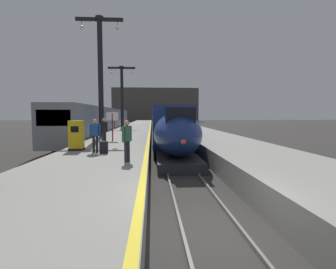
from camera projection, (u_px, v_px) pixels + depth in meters
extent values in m
plane|color=#33302D|center=(212.00, 233.00, 6.47)|extent=(260.00, 260.00, 0.00)
cube|color=gray|center=(131.00, 135.00, 30.80)|extent=(4.80, 110.00, 1.05)
cube|color=gray|center=(198.00, 135.00, 31.31)|extent=(4.80, 110.00, 1.05)
cube|color=yellow|center=(150.00, 131.00, 30.90)|extent=(0.20, 107.80, 0.01)
cube|color=slate|center=(158.00, 137.00, 33.78)|extent=(0.08, 110.00, 0.12)
cube|color=slate|center=(169.00, 137.00, 33.87)|extent=(0.08, 110.00, 0.12)
cube|color=slate|center=(95.00, 137.00, 33.28)|extent=(0.08, 110.00, 0.12)
cube|color=slate|center=(107.00, 137.00, 33.37)|extent=(0.08, 110.00, 0.12)
ellipsoid|color=navy|center=(177.00, 134.00, 15.25)|extent=(2.78, 6.10, 2.56)
cube|color=#28282D|center=(178.00, 161.00, 15.07)|extent=(2.46, 5.19, 0.55)
cube|color=black|center=(180.00, 116.00, 13.80)|extent=(1.59, 1.00, 0.90)
sphere|color=#F24C4C|center=(183.00, 142.00, 12.31)|extent=(0.28, 0.28, 0.28)
cube|color=navy|center=(168.00, 124.00, 24.02)|extent=(2.90, 14.00, 3.05)
cube|color=black|center=(153.00, 118.00, 23.89)|extent=(0.04, 11.90, 0.80)
cube|color=black|center=(183.00, 118.00, 24.07)|extent=(0.04, 11.90, 0.80)
cube|color=silver|center=(168.00, 138.00, 24.12)|extent=(2.92, 13.30, 0.24)
cube|color=black|center=(172.00, 150.00, 19.70)|extent=(2.03, 2.20, 0.56)
cube|color=black|center=(165.00, 139.00, 28.62)|extent=(2.03, 2.20, 0.56)
cube|color=navy|center=(161.00, 120.00, 40.54)|extent=(2.90, 18.00, 3.05)
cube|color=black|center=(152.00, 117.00, 40.41)|extent=(0.04, 15.84, 0.80)
cube|color=black|center=(170.00, 117.00, 40.58)|extent=(0.04, 15.84, 0.80)
cube|color=black|center=(163.00, 135.00, 34.59)|extent=(2.03, 2.20, 0.56)
cube|color=black|center=(160.00, 129.00, 46.77)|extent=(2.03, 2.20, 0.56)
cube|color=navy|center=(158.00, 118.00, 59.05)|extent=(2.90, 18.00, 3.05)
cube|color=black|center=(152.00, 116.00, 58.92)|extent=(0.04, 15.84, 0.80)
cube|color=black|center=(165.00, 116.00, 59.09)|extent=(0.04, 15.84, 0.80)
cube|color=black|center=(159.00, 128.00, 53.10)|extent=(2.03, 2.20, 0.56)
cube|color=black|center=(158.00, 125.00, 65.28)|extent=(2.03, 2.20, 0.56)
cube|color=navy|center=(157.00, 117.00, 77.55)|extent=(2.90, 18.00, 3.05)
cube|color=black|center=(152.00, 116.00, 77.42)|extent=(0.04, 15.84, 0.80)
cube|color=black|center=(162.00, 116.00, 77.60)|extent=(0.04, 15.84, 0.80)
cube|color=black|center=(157.00, 124.00, 71.60)|extent=(2.03, 2.20, 0.56)
cube|color=black|center=(157.00, 123.00, 83.78)|extent=(2.03, 2.20, 0.56)
cube|color=gray|center=(87.00, 123.00, 26.27)|extent=(2.85, 18.00, 3.30)
cube|color=black|center=(54.00, 118.00, 17.31)|extent=(2.28, 0.08, 1.10)
cube|color=black|center=(73.00, 118.00, 26.14)|extent=(0.04, 15.30, 0.90)
cube|color=black|center=(101.00, 118.00, 26.32)|extent=(0.04, 15.30, 0.90)
cube|color=black|center=(70.00, 148.00, 20.69)|extent=(2.00, 2.00, 0.52)
cube|color=black|center=(99.00, 136.00, 32.15)|extent=(2.00, 2.00, 0.52)
cube|color=gray|center=(114.00, 119.00, 44.78)|extent=(2.85, 18.00, 3.30)
cylinder|color=black|center=(101.00, 77.00, 22.21)|extent=(0.44, 0.44, 10.22)
cylinder|color=black|center=(99.00, 18.00, 21.83)|extent=(0.68, 0.68, 0.30)
cube|color=black|center=(99.00, 19.00, 21.83)|extent=(4.00, 0.24, 0.28)
cylinder|color=black|center=(82.00, 23.00, 21.77)|extent=(0.03, 0.03, 0.60)
sphere|color=#EFEACC|center=(82.00, 28.00, 21.79)|extent=(0.36, 0.36, 0.36)
cylinder|color=black|center=(117.00, 24.00, 21.95)|extent=(0.03, 0.03, 0.60)
sphere|color=#EFEACC|center=(117.00, 28.00, 21.98)|extent=(0.36, 0.36, 0.36)
cylinder|color=black|center=(122.00, 97.00, 38.11)|extent=(0.44, 0.44, 8.99)
cylinder|color=black|center=(122.00, 67.00, 37.78)|extent=(0.68, 0.68, 0.30)
cube|color=black|center=(122.00, 68.00, 37.78)|extent=(4.00, 0.24, 0.28)
cylinder|color=black|center=(111.00, 70.00, 37.72)|extent=(0.03, 0.03, 0.60)
sphere|color=#EFEACC|center=(111.00, 73.00, 37.74)|extent=(0.36, 0.36, 0.36)
cylinder|color=black|center=(132.00, 70.00, 37.90)|extent=(0.03, 0.03, 0.60)
sphere|color=#EFEACC|center=(132.00, 73.00, 37.93)|extent=(0.36, 0.36, 0.36)
cylinder|color=#23232D|center=(94.00, 144.00, 13.09)|extent=(0.13, 0.13, 0.85)
cylinder|color=#23232D|center=(97.00, 144.00, 13.08)|extent=(0.13, 0.13, 0.85)
cube|color=#1E478C|center=(95.00, 130.00, 13.03)|extent=(0.40, 0.26, 0.62)
cylinder|color=#1E478C|center=(90.00, 131.00, 13.04)|extent=(0.09, 0.09, 0.58)
cylinder|color=#1E478C|center=(100.00, 131.00, 13.02)|extent=(0.09, 0.09, 0.58)
sphere|color=tan|center=(95.00, 121.00, 12.99)|extent=(0.22, 0.22, 0.22)
cylinder|color=#23232D|center=(105.00, 138.00, 16.33)|extent=(0.13, 0.13, 0.85)
cylinder|color=#23232D|center=(103.00, 138.00, 16.19)|extent=(0.13, 0.13, 0.85)
cube|color=black|center=(104.00, 127.00, 16.20)|extent=(0.41, 0.43, 0.62)
cylinder|color=black|center=(107.00, 127.00, 16.40)|extent=(0.09, 0.09, 0.58)
cylinder|color=black|center=(101.00, 128.00, 16.01)|extent=(0.09, 0.09, 0.58)
sphere|color=tan|center=(104.00, 120.00, 16.17)|extent=(0.22, 0.22, 0.22)
cylinder|color=#23232D|center=(126.00, 152.00, 10.41)|extent=(0.13, 0.13, 0.85)
cylinder|color=#23232D|center=(128.00, 151.00, 10.56)|extent=(0.13, 0.13, 0.85)
cube|color=#336647|center=(127.00, 133.00, 10.43)|extent=(0.38, 0.44, 0.62)
cylinder|color=#336647|center=(123.00, 135.00, 10.22)|extent=(0.09, 0.09, 0.58)
cylinder|color=#336647|center=(130.00, 134.00, 10.64)|extent=(0.09, 0.09, 0.58)
sphere|color=tan|center=(127.00, 123.00, 10.39)|extent=(0.22, 0.22, 0.22)
cube|color=black|center=(104.00, 147.00, 12.78)|extent=(0.40, 0.22, 0.60)
cylinder|color=#262628|center=(102.00, 138.00, 12.74)|extent=(0.02, 0.02, 0.36)
cylinder|color=#262628|center=(106.00, 138.00, 12.75)|extent=(0.02, 0.02, 0.36)
cube|color=#262628|center=(104.00, 134.00, 12.73)|extent=(0.22, 0.03, 0.02)
cube|color=yellow|center=(76.00, 136.00, 13.83)|extent=(0.70, 0.56, 1.60)
cube|color=black|center=(75.00, 129.00, 13.52)|extent=(0.40, 0.02, 0.32)
cube|color=black|center=(77.00, 149.00, 13.89)|extent=(0.76, 0.62, 0.12)
cylinder|color=maroon|center=(113.00, 127.00, 19.24)|extent=(0.10, 0.10, 2.00)
cube|color=white|center=(112.00, 116.00, 19.17)|extent=(0.90, 0.06, 0.64)
cube|color=#4C4742|center=(155.00, 105.00, 107.42)|extent=(36.00, 2.00, 14.00)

